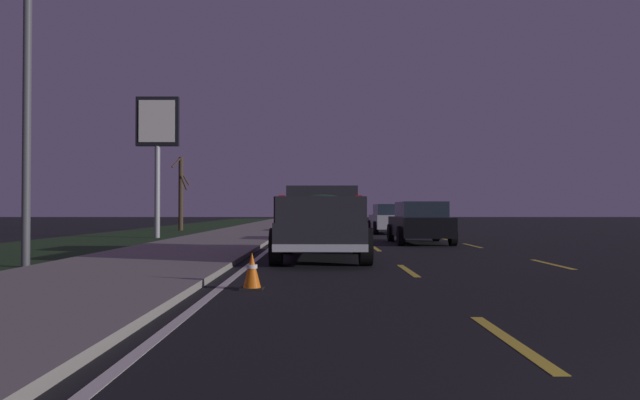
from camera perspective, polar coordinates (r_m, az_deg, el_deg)
name	(u,v)px	position (r m, az deg, el deg)	size (l,w,h in m)	color
ground	(390,235)	(29.60, 6.85, -3.37)	(144.00, 144.00, 0.00)	black
sidewalk_shoulder	(242,233)	(29.64, -7.62, -3.25)	(108.00, 4.00, 0.12)	gray
grass_verge	(142,235)	(30.70, -16.93, -3.24)	(108.00, 6.00, 0.01)	#1E3819
lane_markings	(328,232)	(32.93, 0.78, -3.12)	(108.00, 7.04, 0.01)	yellow
pickup_truck	(322,220)	(14.93, 0.19, -1.98)	(5.46, 2.34, 1.87)	#232328
sedan_silver	(390,219)	(30.98, 6.82, -1.81)	(4.42, 2.05, 1.54)	#B2B5BA
sedan_black	(420,222)	(22.01, 9.68, -2.15)	(4.41, 2.03, 1.54)	black
sedan_green	(409,216)	(44.77, 8.69, -1.54)	(4.45, 2.10, 1.54)	#14592D
gas_price_sign	(157,133)	(27.25, -15.53, 6.33)	(0.27, 1.90, 6.29)	#99999E
street_light_near	(40,43)	(14.59, -25.54, 13.59)	(0.36, 1.97, 8.14)	#4C4C51
bare_tree_far	(181,192)	(36.29, -13.37, 0.75)	(1.47, 1.00, 4.47)	#423323
traffic_cone_near	(252,271)	(9.30, -6.64, -6.90)	(0.36, 0.36, 0.58)	black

